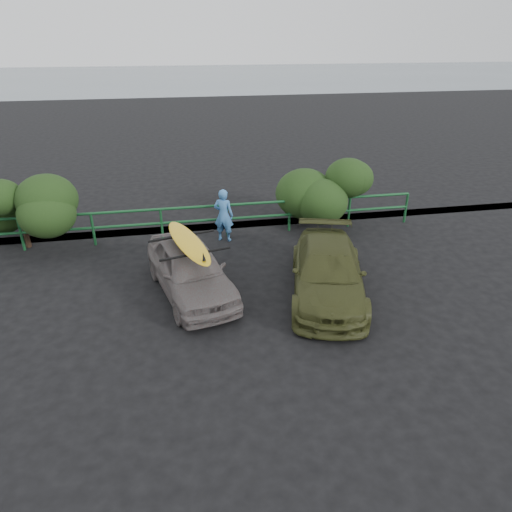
{
  "coord_description": "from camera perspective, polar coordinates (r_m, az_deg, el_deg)",
  "views": [
    {
      "loc": [
        -0.55,
        -8.15,
        5.74
      ],
      "look_at": [
        1.25,
        1.45,
        0.95
      ],
      "focal_mm": 32.0,
      "sensor_mm": 36.0,
      "label": 1
    }
  ],
  "objects": [
    {
      "name": "ground",
      "position": [
        9.99,
        -5.6,
        -9.12
      ],
      "size": [
        80.0,
        80.0,
        0.0
      ],
      "primitive_type": "plane",
      "color": "black"
    },
    {
      "name": "ocean",
      "position": [
        68.4,
        -10.86,
        20.89
      ],
      "size": [
        200.0,
        200.0,
        0.0
      ],
      "primitive_type": "plane",
      "color": "slate",
      "rests_on": "ground"
    },
    {
      "name": "guardrail",
      "position": [
        14.16,
        -7.67,
        4.24
      ],
      "size": [
        14.0,
        0.08,
        1.04
      ],
      "primitive_type": null,
      "color": "#164E26",
      "rests_on": "ground"
    },
    {
      "name": "shrub_left",
      "position": [
        14.96,
        -26.62,
        5.02
      ],
      "size": [
        3.2,
        2.4,
        2.11
      ],
      "primitive_type": null,
      "color": "#203A15",
      "rests_on": "ground"
    },
    {
      "name": "shrub_right",
      "position": [
        15.45,
        11.07,
        8.11
      ],
      "size": [
        3.2,
        2.4,
        2.18
      ],
      "primitive_type": null,
      "color": "#203A15",
      "rests_on": "ground"
    },
    {
      "name": "sedan",
      "position": [
        11.06,
        -8.23,
        -1.68
      ],
      "size": [
        2.35,
        3.97,
        1.27
      ],
      "primitive_type": "imported",
      "rotation": [
        0.0,
        0.0,
        0.25
      ],
      "color": "#625958",
      "rests_on": "ground"
    },
    {
      "name": "olive_vehicle",
      "position": [
        11.03,
        8.95,
        -1.98
      ],
      "size": [
        2.74,
        4.46,
        1.21
      ],
      "primitive_type": "imported",
      "rotation": [
        0.0,
        0.0,
        -0.27
      ],
      "color": "#3C3F1C",
      "rests_on": "ground"
    },
    {
      "name": "man",
      "position": [
        13.79,
        -4.07,
        5.11
      ],
      "size": [
        0.7,
        0.6,
        1.63
      ],
      "primitive_type": "imported",
      "rotation": [
        0.0,
        0.0,
        2.71
      ],
      "color": "#407CC0",
      "rests_on": "ground"
    },
    {
      "name": "roof_rack",
      "position": [
        10.77,
        -8.45,
        1.43
      ],
      "size": [
        1.88,
        1.52,
        0.05
      ],
      "primitive_type": null,
      "rotation": [
        0.0,
        0.0,
        0.25
      ],
      "color": "black",
      "rests_on": "sedan"
    },
    {
      "name": "surfboard",
      "position": [
        10.74,
        -8.48,
        1.76
      ],
      "size": [
        1.22,
        2.81,
        0.08
      ],
      "primitive_type": "ellipsoid",
      "rotation": [
        0.0,
        0.0,
        0.25
      ],
      "color": "gold",
      "rests_on": "roof_rack"
    }
  ]
}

